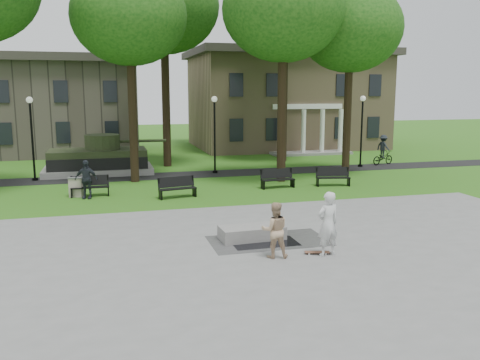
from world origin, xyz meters
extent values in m
plane|color=#326317|center=(0.00, 0.00, 0.00)|extent=(120.00, 120.00, 0.00)
cube|color=gray|center=(0.00, -5.00, 0.01)|extent=(22.00, 16.00, 0.02)
cube|color=black|center=(0.00, 12.00, 0.01)|extent=(44.00, 2.60, 0.01)
cube|color=#9E8460|center=(10.00, 26.00, 4.00)|extent=(16.00, 11.00, 8.00)
cube|color=#38332D|center=(10.00, 26.00, 8.30)|extent=(17.00, 12.00, 0.60)
cube|color=silver|center=(10.00, 20.50, 3.80)|extent=(6.00, 0.30, 0.40)
cube|color=#4C443D|center=(-11.00, 26.50, 3.60)|extent=(15.00, 10.00, 7.20)
cylinder|color=black|center=(-4.50, 10.50, 4.00)|extent=(0.48, 0.48, 8.00)
ellipsoid|color=#11410F|center=(-4.50, 10.50, 9.00)|extent=(6.20, 6.20, 5.27)
cylinder|color=black|center=(3.50, 8.50, 4.16)|extent=(0.50, 0.50, 8.32)
ellipsoid|color=#11410F|center=(3.50, 8.50, 9.36)|extent=(6.60, 6.60, 5.61)
cylinder|color=black|center=(8.00, 9.50, 3.84)|extent=(0.46, 0.46, 7.68)
ellipsoid|color=#11410F|center=(8.00, 9.50, 8.64)|extent=(6.00, 6.00, 5.10)
cylinder|color=black|center=(-2.00, 16.00, 4.64)|extent=(0.54, 0.54, 9.28)
ellipsoid|color=#11410F|center=(-2.00, 16.00, 10.44)|extent=(7.20, 7.20, 6.12)
cylinder|color=black|center=(6.50, 16.50, 4.32)|extent=(0.50, 0.50, 8.64)
ellipsoid|color=#11410F|center=(6.50, 16.50, 9.72)|extent=(6.40, 6.40, 5.44)
cylinder|color=black|center=(-10.00, 12.30, 2.20)|extent=(0.12, 0.12, 4.40)
sphere|color=silver|center=(-10.00, 12.30, 4.55)|extent=(0.36, 0.36, 0.36)
cylinder|color=black|center=(-10.00, 12.30, 0.08)|extent=(0.32, 0.32, 0.16)
cylinder|color=black|center=(0.50, 12.30, 2.20)|extent=(0.12, 0.12, 4.40)
sphere|color=silver|center=(0.50, 12.30, 4.55)|extent=(0.36, 0.36, 0.36)
cylinder|color=black|center=(0.50, 12.30, 0.08)|extent=(0.32, 0.32, 0.16)
cylinder|color=black|center=(10.50, 12.30, 2.20)|extent=(0.12, 0.12, 4.40)
sphere|color=silver|center=(10.50, 12.30, 4.55)|extent=(0.36, 0.36, 0.36)
cylinder|color=black|center=(10.50, 12.30, 0.08)|extent=(0.32, 0.32, 0.16)
cube|color=gray|center=(-6.50, 14.00, 0.20)|extent=(6.50, 3.40, 0.40)
cube|color=#2C341B|center=(-6.50, 14.00, 0.95)|extent=(5.80, 2.80, 1.10)
cube|color=black|center=(-6.50, 12.65, 0.75)|extent=(5.80, 0.35, 0.70)
cube|color=black|center=(-6.50, 15.35, 0.75)|extent=(5.80, 0.35, 0.70)
cylinder|color=#2C341B|center=(-6.20, 14.00, 1.95)|extent=(2.10, 2.10, 0.90)
cylinder|color=#2C341B|center=(-3.90, 14.00, 1.95)|extent=(3.20, 0.18, 0.18)
cube|color=black|center=(-1.03, -2.65, 0.02)|extent=(2.20, 1.20, 0.00)
cube|color=gray|center=(-1.31, -2.09, 0.24)|extent=(2.25, 1.12, 0.45)
cube|color=brown|center=(0.20, -4.19, 0.06)|extent=(0.81, 0.39, 0.07)
imported|color=silver|center=(0.44, -4.39, 1.03)|extent=(0.81, 0.60, 2.01)
imported|color=tan|center=(-1.19, -4.13, 0.88)|extent=(0.94, 0.79, 1.72)
imported|color=#21252C|center=(-6.99, 6.40, 0.92)|extent=(1.17, 0.74, 1.85)
imported|color=black|center=(12.48, 12.82, 0.49)|extent=(1.96, 1.18, 0.97)
imported|color=black|center=(12.48, 12.82, 1.26)|extent=(0.89, 1.18, 1.62)
cube|color=black|center=(-6.85, 6.87, 0.45)|extent=(1.80, 0.47, 0.05)
cube|color=black|center=(-6.85, 7.09, 0.75)|extent=(1.80, 0.17, 0.50)
cube|color=black|center=(-7.70, 6.87, 0.23)|extent=(0.06, 0.45, 0.45)
cube|color=black|center=(-6.00, 6.87, 0.23)|extent=(0.06, 0.45, 0.45)
cube|color=black|center=(-2.80, 5.43, 0.45)|extent=(1.85, 0.78, 0.05)
cube|color=black|center=(-2.80, 5.65, 0.75)|extent=(1.80, 0.49, 0.50)
cube|color=black|center=(-3.65, 5.43, 0.23)|extent=(0.14, 0.45, 0.45)
cube|color=black|center=(-1.95, 5.43, 0.23)|extent=(0.14, 0.45, 0.45)
cube|color=black|center=(2.64, 6.55, 0.45)|extent=(1.83, 0.59, 0.05)
cube|color=black|center=(2.64, 6.77, 0.75)|extent=(1.81, 0.29, 0.50)
cube|color=black|center=(1.79, 6.55, 0.23)|extent=(0.10, 0.45, 0.45)
cube|color=black|center=(3.49, 6.55, 0.23)|extent=(0.10, 0.45, 0.45)
cube|color=black|center=(5.71, 6.36, 0.45)|extent=(1.85, 0.80, 0.05)
cube|color=black|center=(5.71, 6.58, 0.75)|extent=(1.79, 0.50, 0.50)
cube|color=black|center=(4.86, 6.36, 0.23)|extent=(0.15, 0.45, 0.45)
cube|color=black|center=(6.56, 6.36, 0.23)|extent=(0.15, 0.45, 0.45)
cube|color=#BFAE9D|center=(-7.49, 7.09, 0.45)|extent=(0.71, 0.71, 0.90)
cube|color=#4C4C4C|center=(-7.49, 7.09, 0.93)|extent=(0.78, 0.78, 0.06)
camera|label=1|loc=(-6.07, -18.26, 5.05)|focal=38.00mm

